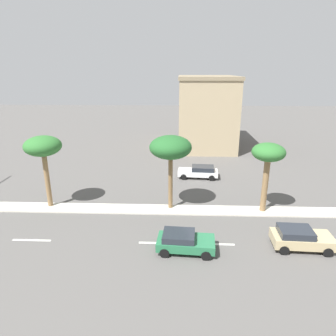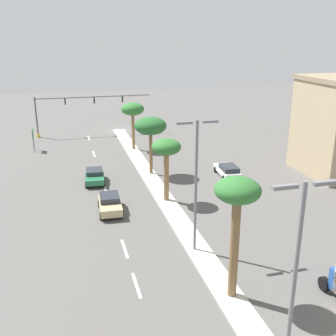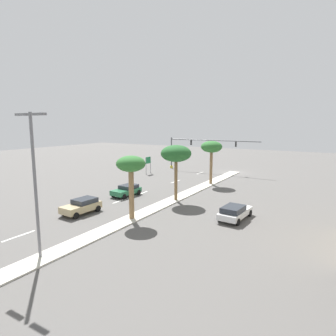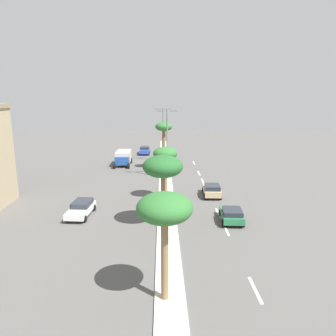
% 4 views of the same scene
% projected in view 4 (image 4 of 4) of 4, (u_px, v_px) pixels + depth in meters
% --- Properties ---
extents(ground_plane, '(160.00, 160.00, 0.00)m').
position_uv_depth(ground_plane, '(166.00, 199.00, 36.70)').
color(ground_plane, '#565451').
extents(median_curb, '(1.80, 79.17, 0.12)m').
position_uv_depth(median_curb, '(165.00, 179.00, 45.28)').
color(median_curb, beige).
rests_on(median_curb, ground).
extents(lane_stripe_rear, '(0.20, 2.80, 0.01)m').
position_uv_depth(lane_stripe_rear, '(255.00, 290.00, 19.53)').
color(lane_stripe_rear, silver).
rests_on(lane_stripe_rear, ground).
extents(lane_stripe_leading, '(0.20, 2.80, 0.01)m').
position_uv_depth(lane_stripe_leading, '(226.00, 229.00, 28.45)').
color(lane_stripe_leading, silver).
rests_on(lane_stripe_leading, ground).
extents(lane_stripe_inboard, '(0.20, 2.80, 0.01)m').
position_uv_depth(lane_stripe_inboard, '(218.00, 213.00, 32.30)').
color(lane_stripe_inboard, silver).
rests_on(lane_stripe_inboard, ground).
extents(lane_stripe_outboard, '(0.20, 2.80, 0.01)m').
position_uv_depth(lane_stripe_outboard, '(203.00, 181.00, 44.61)').
color(lane_stripe_outboard, silver).
rests_on(lane_stripe_outboard, ground).
extents(lane_stripe_center, '(0.20, 2.80, 0.01)m').
position_uv_depth(lane_stripe_center, '(199.00, 173.00, 49.23)').
color(lane_stripe_center, silver).
rests_on(lane_stripe_center, ground).
extents(lane_stripe_left, '(0.20, 2.80, 0.01)m').
position_uv_depth(lane_stripe_left, '(194.00, 163.00, 56.87)').
color(lane_stripe_left, silver).
rests_on(lane_stripe_left, ground).
extents(palm_tree_leading, '(3.08, 3.08, 6.32)m').
position_uv_depth(palm_tree_leading, '(165.00, 211.00, 17.38)').
color(palm_tree_leading, olive).
rests_on(palm_tree_leading, median_curb).
extents(palm_tree_mid, '(3.51, 3.51, 6.41)m').
position_uv_depth(palm_tree_mid, '(163.00, 167.00, 27.81)').
color(palm_tree_mid, brown).
rests_on(palm_tree_mid, median_curb).
extents(palm_tree_left, '(2.70, 2.70, 5.93)m').
position_uv_depth(palm_tree_left, '(165.00, 156.00, 35.65)').
color(palm_tree_left, olive).
rests_on(palm_tree_left, median_curb).
extents(palm_tree_inboard, '(2.62, 2.62, 7.48)m').
position_uv_depth(palm_tree_inboard, '(164.00, 130.00, 50.27)').
color(palm_tree_inboard, brown).
rests_on(palm_tree_inboard, median_curb).
extents(street_lamp_rear, '(2.90, 0.24, 9.57)m').
position_uv_depth(street_lamp_rear, '(167.00, 139.00, 44.78)').
color(street_lamp_rear, slate).
rests_on(street_lamp_rear, median_curb).
extents(street_lamp_front, '(2.90, 0.24, 9.39)m').
position_uv_depth(street_lamp_front, '(163.00, 131.00, 56.23)').
color(street_lamp_front, slate).
rests_on(street_lamp_front, median_curb).
extents(sedan_green_rear, '(2.23, 3.95, 1.34)m').
position_uv_depth(sedan_green_rear, '(232.00, 214.00, 30.04)').
color(sedan_green_rear, '#287047').
rests_on(sedan_green_rear, ground).
extents(sedan_white_trailing, '(2.24, 4.55, 1.37)m').
position_uv_depth(sedan_white_trailing, '(81.00, 208.00, 31.61)').
color(sedan_white_trailing, silver).
rests_on(sedan_white_trailing, ground).
extents(sedan_blue_near, '(2.16, 4.46, 1.47)m').
position_uv_depth(sedan_blue_near, '(145.00, 150.00, 65.76)').
color(sedan_blue_near, '#2D47AD').
rests_on(sedan_blue_near, ground).
extents(sedan_tan_inboard, '(2.16, 4.05, 1.46)m').
position_uv_depth(sedan_tan_inboard, '(212.00, 190.00, 37.75)').
color(sedan_tan_inboard, tan).
rests_on(sedan_tan_inboard, ground).
extents(box_truck, '(2.58, 5.69, 2.39)m').
position_uv_depth(box_truck, '(123.00, 158.00, 54.62)').
color(box_truck, '#234C99').
rests_on(box_truck, ground).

